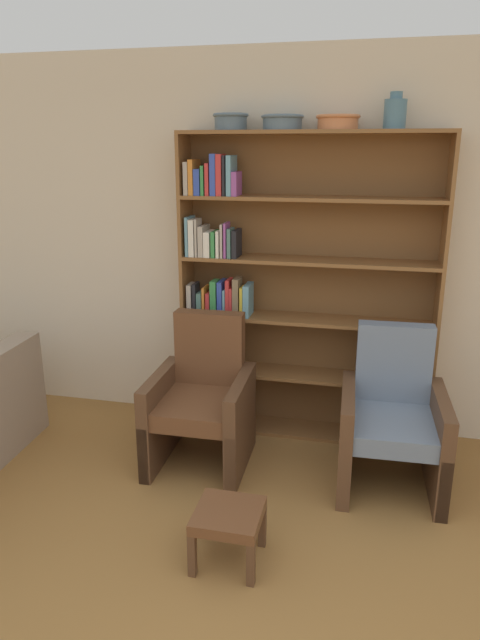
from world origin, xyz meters
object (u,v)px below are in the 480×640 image
(bookshelf, at_px, (283,292))
(bowl_terracotta, at_px, (231,121))
(bowl_slate, at_px, (283,121))
(bowl_copper, at_px, (338,121))
(vase_tall, at_px, (395,113))
(armchair_leather, at_px, (202,402))
(armchair_cushioned, at_px, (392,421))
(footstool, at_px, (228,520))

(bookshelf, bearing_deg, bowl_terracotta, -177.28)
(bowl_slate, relative_size, bowl_copper, 0.99)
(bowl_terracotta, bearing_deg, vase_tall, 0.00)
(bowl_terracotta, bearing_deg, armchair_leather, -97.39)
(bowl_slate, bearing_deg, bowl_terracotta, -180.00)
(bowl_terracotta, bearing_deg, armchair_cushioned, -25.25)
(bowl_slate, distance_m, footstool, 2.51)
(bowl_slate, bearing_deg, footstool, -90.10)
(footstool, bearing_deg, bowl_slate, 89.90)
(bowl_copper, height_order, armchair_leather, bowl_copper)
(bookshelf, relative_size, bowl_terracotta, 9.07)
(bookshelf, bearing_deg, armchair_leather, -128.17)
(bowl_terracotta, relative_size, bowl_copper, 0.85)
(bowl_copper, bearing_deg, footstool, -103.56)
(bowl_copper, bearing_deg, armchair_cushioned, -50.19)
(bowl_terracotta, xyz_separation_m, bowl_copper, (0.71, 0.00, -0.01))
(bowl_copper, relative_size, armchair_leather, 0.29)
(bookshelf, height_order, footstool, bookshelf)
(bowl_terracotta, bearing_deg, footstool, -76.95)
(bowl_copper, xyz_separation_m, footstool, (-0.36, -1.51, -2.00))
(bookshelf, xyz_separation_m, armchair_leather, (-0.45, -0.57, -0.65))
(bookshelf, height_order, armchair_leather, bookshelf)
(bowl_copper, distance_m, armchair_leather, 2.06)
(bowl_slate, relative_size, vase_tall, 1.26)
(bookshelf, bearing_deg, armchair_cushioned, -35.66)
(bookshelf, distance_m, bowl_slate, 1.17)
(bowl_terracotta, distance_m, bowl_copper, 0.71)
(bookshelf, relative_size, armchair_cushioned, 2.19)
(bowl_terracotta, bearing_deg, bowl_slate, 0.00)
(bookshelf, distance_m, vase_tall, 1.39)
(armchair_cushioned, bearing_deg, bookshelf, -37.50)
(vase_tall, relative_size, footstool, 0.66)
(armchair_leather, relative_size, footstool, 2.93)
(bowl_slate, distance_m, vase_tall, 0.72)
(bookshelf, relative_size, vase_tall, 9.76)
(vase_tall, relative_size, armchair_cushioned, 0.22)
(bowl_terracotta, distance_m, bowl_slate, 0.35)
(bowl_terracotta, xyz_separation_m, vase_tall, (1.07, 0.00, 0.04))
(bowl_copper, bearing_deg, bowl_slate, 180.00)
(bowl_slate, xyz_separation_m, footstool, (-0.00, -1.51, -2.00))
(bowl_copper, bearing_deg, vase_tall, 0.00)
(armchair_cushioned, distance_m, footstool, 1.28)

